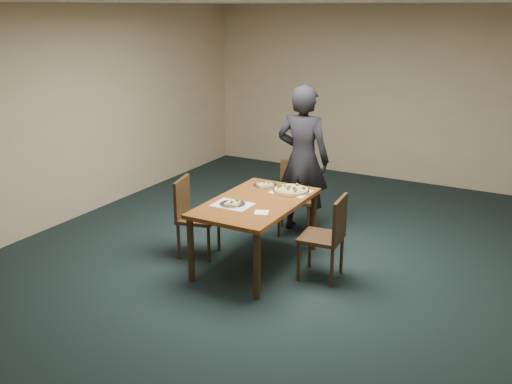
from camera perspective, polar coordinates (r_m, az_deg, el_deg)
The scene contains 13 objects.
ground at distance 6.42m, azimuth 1.02°, elevation -7.30°, with size 8.00×8.00×0.00m, color black.
room_shell at distance 5.89m, azimuth 1.12°, elevation 8.18°, with size 8.00×8.00×8.00m.
dining_table at distance 6.19m, azimuth 0.00°, elevation -1.69°, with size 0.90×1.50×0.75m.
chair_far at distance 7.22m, azimuth 4.00°, elevation -0.02°, with size 0.54×0.54×0.91m.
chair_left at distance 6.54m, azimuth -6.44°, elevation -2.04°, with size 0.51×0.51×0.91m.
chair_right at distance 5.97m, azimuth 7.27°, elevation -4.08°, with size 0.45×0.45×0.91m.
diner at distance 7.15m, azimuth 4.71°, elevation 3.26°, with size 0.68×0.45×1.86m, color black.
placemat_main at distance 6.48m, azimuth 3.52°, elevation 0.04°, with size 0.42×0.32×0.00m, color white.
placemat_near at distance 6.05m, azimuth -2.36°, elevation -1.27°, with size 0.40×0.30×0.00m, color white.
pizza_pan at distance 6.47m, azimuth 3.52°, elevation 0.23°, with size 0.42×0.42×0.07m.
slice_plate_near at distance 6.04m, azimuth -2.35°, elevation -1.15°, with size 0.28×0.28×0.06m.
slice_plate_far at distance 6.68m, azimuth 0.92°, elevation 0.73°, with size 0.28×0.28×0.06m.
napkin at distance 5.81m, azimuth 0.55°, elevation -2.06°, with size 0.14×0.14×0.01m, color white.
Camera 1 is at (2.70, -5.14, 2.75)m, focal length 40.00 mm.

